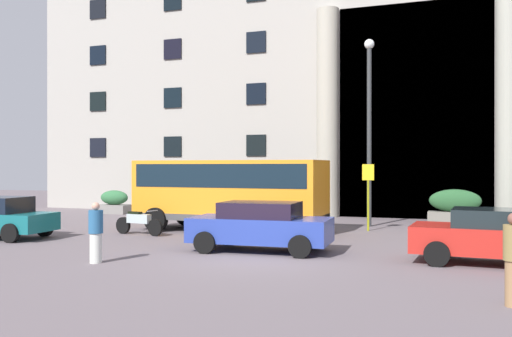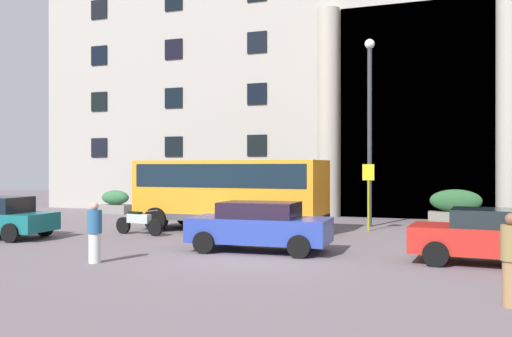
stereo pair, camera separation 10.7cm
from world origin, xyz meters
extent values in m
cube|color=#64595E|center=(0.00, 0.00, -0.06)|extent=(80.00, 64.00, 0.12)
cube|color=#A09C93|center=(0.00, 17.50, 8.02)|extent=(36.30, 9.00, 16.05)
cube|color=black|center=(2.97, 13.06, 5.05)|extent=(6.95, 0.12, 10.11)
cylinder|color=#A59F8F|center=(-1.04, 12.75, 5.05)|extent=(1.07, 1.07, 10.11)
cylinder|color=#9C9D8E|center=(6.98, 12.75, 5.05)|extent=(1.07, 1.07, 10.11)
cube|color=black|center=(-14.52, 12.96, 3.53)|extent=(1.06, 0.08, 1.09)
cube|color=black|center=(-9.68, 12.96, 3.53)|extent=(1.06, 0.08, 1.09)
cube|color=black|center=(-4.84, 12.96, 3.53)|extent=(1.06, 0.08, 1.09)
cube|color=black|center=(-14.52, 12.96, 6.18)|extent=(1.06, 0.08, 1.09)
cube|color=black|center=(-9.68, 12.96, 6.18)|extent=(1.06, 0.08, 1.09)
cube|color=black|center=(-4.84, 12.96, 6.18)|extent=(1.06, 0.08, 1.09)
cube|color=black|center=(-14.52, 12.96, 8.83)|extent=(1.06, 0.08, 1.09)
cube|color=black|center=(-9.68, 12.96, 8.83)|extent=(1.06, 0.08, 1.09)
cube|color=black|center=(-4.84, 12.96, 8.83)|extent=(1.06, 0.08, 1.09)
cube|color=black|center=(-14.52, 12.96, 11.47)|extent=(1.06, 0.08, 1.09)
cube|color=black|center=(-9.68, 12.96, 11.47)|extent=(1.06, 0.08, 1.09)
cube|color=orange|center=(-3.14, 5.50, 1.56)|extent=(7.18, 2.48, 2.22)
cube|color=black|center=(-3.14, 5.50, 2.10)|extent=(6.75, 2.50, 0.85)
cube|color=black|center=(0.36, 5.45, 1.92)|extent=(0.09, 1.99, 1.07)
cube|color=#464647|center=(-3.14, 5.50, 0.57)|extent=(7.18, 2.52, 0.24)
cylinder|color=black|center=(-0.62, 6.65, 0.45)|extent=(0.90, 0.29, 0.90)
cylinder|color=black|center=(-0.65, 4.28, 0.45)|extent=(0.90, 0.29, 0.90)
cylinder|color=black|center=(-5.62, 6.72, 0.45)|extent=(0.90, 0.29, 0.90)
cylinder|color=black|center=(-5.66, 4.35, 0.45)|extent=(0.90, 0.29, 0.90)
cylinder|color=#999A17|center=(1.77, 7.32, 1.24)|extent=(0.08, 0.08, 2.47)
cube|color=yellow|center=(1.77, 7.29, 2.22)|extent=(0.44, 0.03, 0.60)
cube|color=gray|center=(-7.82, 10.51, 0.25)|extent=(1.44, 0.91, 0.50)
ellipsoid|color=#1A4E24|center=(-7.82, 10.51, 0.94)|extent=(1.38, 0.82, 0.87)
cube|color=slate|center=(-11.84, 10.68, 0.23)|extent=(1.64, 0.88, 0.46)
ellipsoid|color=#2F683C|center=(-11.84, 10.68, 0.83)|extent=(1.57, 0.79, 0.75)
cube|color=slate|center=(-1.51, 10.36, 0.24)|extent=(1.57, 0.88, 0.49)
ellipsoid|color=#2B5E38|center=(-1.51, 10.36, 0.84)|extent=(1.50, 0.79, 0.71)
cube|color=slate|center=(4.82, 10.51, 0.28)|extent=(2.15, 0.73, 0.56)
ellipsoid|color=#26552D|center=(4.82, 10.51, 1.03)|extent=(2.06, 0.66, 0.93)
cylinder|color=black|center=(-8.54, 1.73, 0.31)|extent=(0.63, 0.25, 0.62)
cylinder|color=black|center=(-8.41, 0.03, 0.31)|extent=(0.63, 0.25, 0.62)
cube|color=#273C97|center=(-0.33, 1.13, 0.62)|extent=(4.09, 1.97, 0.70)
cube|color=black|center=(-0.33, 1.13, 1.19)|extent=(2.24, 1.66, 0.45)
cylinder|color=black|center=(0.97, 2.08, 0.31)|extent=(0.63, 0.23, 0.62)
cylinder|color=black|center=(1.07, 0.33, 0.31)|extent=(0.63, 0.23, 0.62)
cylinder|color=black|center=(-1.74, 1.93, 0.31)|extent=(0.63, 0.23, 0.62)
cylinder|color=black|center=(-1.64, 0.18, 0.31)|extent=(0.63, 0.23, 0.62)
cube|color=#B4221B|center=(6.05, 1.06, 0.60)|extent=(4.42, 1.94, 0.67)
cube|color=black|center=(6.05, 1.06, 1.16)|extent=(2.42, 1.63, 0.44)
cylinder|color=black|center=(4.62, 1.99, 0.31)|extent=(0.63, 0.23, 0.62)
cylinder|color=black|center=(4.53, 0.29, 0.31)|extent=(0.63, 0.23, 0.62)
cylinder|color=black|center=(-4.96, 3.12, 0.30)|extent=(0.61, 0.20, 0.60)
cylinder|color=black|center=(-6.43, 3.37, 0.30)|extent=(0.61, 0.22, 0.60)
cube|color=#ABBABB|center=(-5.70, 3.24, 0.58)|extent=(0.98, 0.39, 0.32)
cube|color=black|center=(-5.87, 3.27, 0.76)|extent=(0.55, 0.28, 0.12)
cylinder|color=#A5A5A8|center=(-5.08, 3.14, 0.88)|extent=(0.12, 0.55, 0.03)
cylinder|color=black|center=(-0.69, 3.52, 0.30)|extent=(0.61, 0.17, 0.60)
cylinder|color=black|center=(-2.05, 3.37, 0.30)|extent=(0.61, 0.19, 0.60)
cube|color=#464E52|center=(-1.37, 3.45, 0.58)|extent=(0.89, 0.33, 0.32)
cube|color=black|center=(-1.55, 3.43, 0.76)|extent=(0.54, 0.26, 0.12)
cylinder|color=#A5A5A8|center=(-0.80, 3.51, 0.88)|extent=(0.09, 0.55, 0.03)
cylinder|color=silver|center=(-3.56, -2.15, 0.38)|extent=(0.30, 0.30, 0.75)
cylinder|color=#265885|center=(-3.56, -2.15, 1.04)|extent=(0.36, 0.36, 0.58)
sphere|color=tan|center=(-3.56, -2.15, 1.43)|extent=(0.20, 0.20, 0.20)
cylinder|color=#956E48|center=(5.95, -3.32, 0.40)|extent=(0.30, 0.30, 0.80)
cylinder|color=olive|center=(5.95, -3.32, 1.11)|extent=(0.36, 0.36, 0.62)
sphere|color=brown|center=(5.95, -3.32, 1.52)|extent=(0.21, 0.21, 0.21)
cylinder|color=#313536|center=(1.55, 8.96, 3.62)|extent=(0.18, 0.18, 7.24)
sphere|color=white|center=(1.55, 8.96, 7.42)|extent=(0.40, 0.40, 0.40)
camera|label=1|loc=(5.11, -13.95, 2.42)|focal=39.26mm
camera|label=2|loc=(5.21, -13.91, 2.42)|focal=39.26mm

